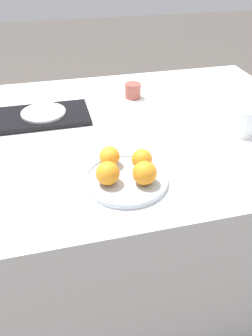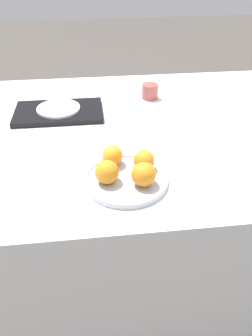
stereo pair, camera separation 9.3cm
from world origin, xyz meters
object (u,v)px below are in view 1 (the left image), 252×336
Objects in this scene: water_glass at (244,122)px; serving_tray at (44,116)px; orange_3 at (110,156)px; side_plate at (43,113)px; orange_1 at (142,159)px; orange_0 at (108,173)px; fruit_platter at (126,179)px; cup_1 at (133,91)px; orange_2 at (145,173)px.

water_glass reaches higher than serving_tray.
orange_3 is 0.44m from side_plate.
orange_1 is at bearing -57.50° from serving_tray.
serving_tray is 2.03× the size of side_plate.
water_glass is at bearing 18.92° from orange_0.
side_plate is (-0.22, 0.48, 0.02)m from fruit_platter.
water_glass reaches higher than side_plate.
side_plate is 2.43× the size of cup_1.
orange_1 is 0.51m from side_plate.
side_plate is at bearing -163.68° from cup_1.
orange_2 is at bearing -13.28° from orange_0.
cup_1 is (0.18, 0.59, 0.02)m from fruit_platter.
orange_1 is 0.08m from orange_2.
orange_0 reaches higher than orange_3.
orange_1 is (0.06, 0.04, 0.03)m from fruit_platter.
orange_2 is at bearing -62.64° from serving_tray.
orange_0 is 1.08× the size of orange_3.
fruit_platter is at bearing 144.15° from orange_2.
fruit_platter is at bearing -160.03° from water_glass.
orange_3 is at bearing -112.14° from cup_1.
water_glass is at bearing 25.60° from orange_2.
water_glass reaches higher than orange_1.
orange_3 is (-0.08, 0.11, -0.00)m from orange_2.
orange_2 is 0.70× the size of water_glass.
fruit_platter is 3.95× the size of orange_1.
orange_2 is 0.57m from side_plate.
fruit_platter is 0.51m from water_glass.
water_glass is at bearing -23.60° from serving_tray.
cup_1 is at bearing 73.39° from fruit_platter.
cup_1 is (0.12, 0.55, -0.01)m from orange_1.
water_glass is (0.53, 0.18, 0.00)m from orange_0.
cup_1 reaches higher than fruit_platter.
orange_1 is 0.10m from orange_3.
cup_1 is (-0.30, 0.42, -0.02)m from water_glass.
cup_1 is (0.23, 0.60, -0.02)m from orange_0.
fruit_platter is at bearing -67.37° from orange_3.
orange_0 is at bearing -161.08° from water_glass.
water_glass reaches higher than cup_1.
serving_tray is (-0.16, 0.48, -0.04)m from orange_0.
orange_2 reaches higher than side_plate.
orange_0 reaches higher than serving_tray.
orange_2 is 0.48m from water_glass.
orange_2 is 0.40× the size of side_plate.
orange_1 reaches higher than side_plate.
water_glass reaches higher than orange_3.
orange_0 is 0.10m from orange_2.
orange_0 is (-0.06, -0.01, 0.04)m from fruit_platter.
cup_1 is at bearing 78.19° from orange_2.
orange_0 is 0.09m from orange_3.
fruit_platter is 0.52m from side_plate.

